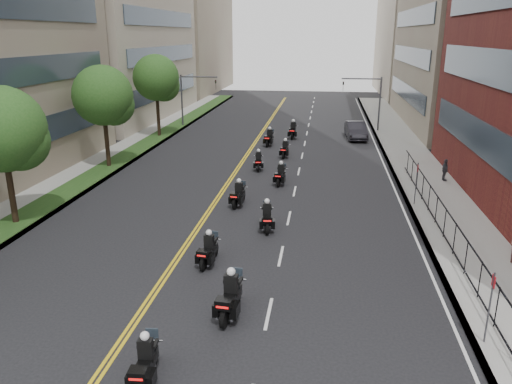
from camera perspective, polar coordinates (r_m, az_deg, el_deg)
sidewalk_right at (r=37.88m, az=18.34°, el=1.90°), size 4.00×90.00×0.15m
sidewalk_left at (r=40.88m, az=-16.89°, el=3.15°), size 4.00×90.00×0.15m
grass_strip at (r=40.54m, az=-15.88°, el=3.26°), size 2.00×90.00×0.04m
building_right_far at (r=90.52m, az=19.46°, el=18.73°), size 15.00×28.00×26.00m
building_left_far at (r=92.98m, az=-9.53°, el=19.38°), size 16.00×28.00×26.00m
iron_fence at (r=25.32m, az=21.23°, el=-4.10°), size 0.05×28.00×1.50m
street_trees at (r=33.90m, az=-20.60°, el=8.67°), size 4.40×38.40×7.98m
traffic_signal_right at (r=53.48m, az=12.97°, el=10.67°), size 4.09×0.20×5.60m
traffic_signal_left at (r=55.21m, az=-7.53°, el=11.17°), size 4.09×0.20×5.60m
motorcycle_0 at (r=15.58m, az=-12.53°, el=-18.64°), size 0.56×2.20×1.63m
motorcycle_1 at (r=18.29m, az=-2.96°, el=-11.97°), size 0.67×2.49×1.84m
motorcycle_2 at (r=22.20m, az=-5.46°, el=-6.74°), size 0.63×2.15×1.59m
motorcycle_3 at (r=25.89m, az=1.26°, el=-2.96°), size 0.68×2.24×1.66m
motorcycle_4 at (r=29.51m, az=-2.02°, el=-0.36°), size 0.68×2.22×1.64m
motorcycle_5 at (r=33.77m, az=2.83°, el=1.93°), size 0.65×2.17×1.61m
motorcycle_6 at (r=37.42m, az=0.28°, el=3.49°), size 0.63×2.13×1.58m
motorcycle_7 at (r=41.37m, az=3.33°, el=4.84°), size 0.59×2.15×1.59m
motorcycle_8 at (r=45.69m, az=1.53°, el=6.16°), size 0.70×2.35×1.74m
motorcycle_9 at (r=49.08m, az=4.25°, el=6.98°), size 0.59×2.53×1.86m
parked_sedan at (r=49.75m, az=11.34°, el=6.93°), size 2.15×5.11×1.64m
pedestrian_c at (r=36.38m, az=20.79°, el=2.37°), size 0.49×0.92×1.50m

